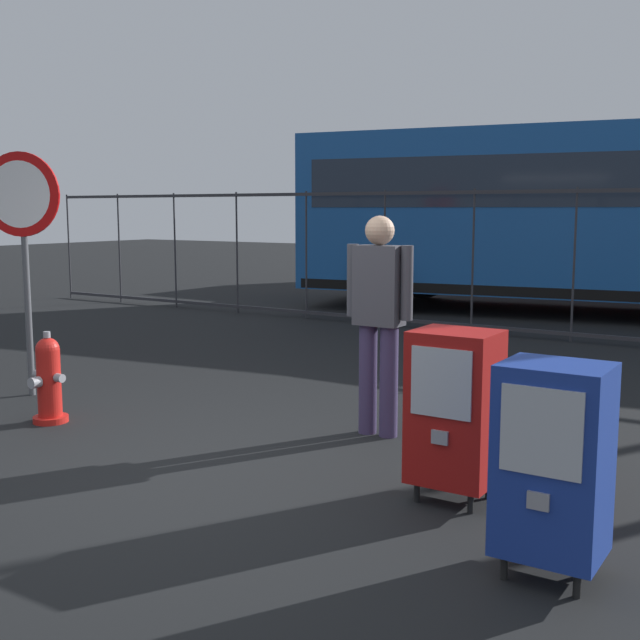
{
  "coord_description": "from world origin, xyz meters",
  "views": [
    {
      "loc": [
        3.45,
        -3.73,
        1.71
      ],
      "look_at": [
        0.3,
        1.2,
        0.9
      ],
      "focal_mm": 44.64,
      "sensor_mm": 36.0,
      "label": 1
    }
  ],
  "objects_px": {
    "newspaper_box_primary": "(455,407)",
    "pedestrian": "(379,312)",
    "stop_sign": "(22,222)",
    "traffic_cone": "(493,356)",
    "bus_near": "(625,210)",
    "fire_hydrant": "(49,380)",
    "newspaper_box_secondary": "(553,460)"
  },
  "relations": [
    {
      "from": "pedestrian",
      "to": "bus_near",
      "type": "distance_m",
      "value": 8.22
    },
    {
      "from": "pedestrian",
      "to": "traffic_cone",
      "type": "bearing_deg",
      "value": 88.29
    },
    {
      "from": "pedestrian",
      "to": "fire_hydrant",
      "type": "bearing_deg",
      "value": -155.15
    },
    {
      "from": "newspaper_box_secondary",
      "to": "traffic_cone",
      "type": "relative_size",
      "value": 1.92
    },
    {
      "from": "stop_sign",
      "to": "bus_near",
      "type": "relative_size",
      "value": 0.21
    },
    {
      "from": "newspaper_box_secondary",
      "to": "fire_hydrant",
      "type": "bearing_deg",
      "value": 172.57
    },
    {
      "from": "fire_hydrant",
      "to": "stop_sign",
      "type": "bearing_deg",
      "value": 150.45
    },
    {
      "from": "newspaper_box_primary",
      "to": "pedestrian",
      "type": "relative_size",
      "value": 0.61
    },
    {
      "from": "pedestrian",
      "to": "bus_near",
      "type": "height_order",
      "value": "bus_near"
    },
    {
      "from": "pedestrian",
      "to": "bus_near",
      "type": "xyz_separation_m",
      "value": [
        0.03,
        8.18,
        0.76
      ]
    },
    {
      "from": "newspaper_box_primary",
      "to": "stop_sign",
      "type": "bearing_deg",
      "value": 174.8
    },
    {
      "from": "newspaper_box_secondary",
      "to": "stop_sign",
      "type": "distance_m",
      "value": 5.38
    },
    {
      "from": "stop_sign",
      "to": "bus_near",
      "type": "bearing_deg",
      "value": 68.93
    },
    {
      "from": "fire_hydrant",
      "to": "pedestrian",
      "type": "xyz_separation_m",
      "value": [
        2.42,
        1.12,
        0.6
      ]
    },
    {
      "from": "pedestrian",
      "to": "bus_near",
      "type": "bearing_deg",
      "value": 89.77
    },
    {
      "from": "stop_sign",
      "to": "newspaper_box_secondary",
      "type": "bearing_deg",
      "value": -11.81
    },
    {
      "from": "pedestrian",
      "to": "newspaper_box_secondary",
      "type": "bearing_deg",
      "value": -42.58
    },
    {
      "from": "traffic_cone",
      "to": "bus_near",
      "type": "relative_size",
      "value": 0.05
    },
    {
      "from": "stop_sign",
      "to": "traffic_cone",
      "type": "xyz_separation_m",
      "value": [
        3.41,
        2.86,
        -1.34
      ]
    },
    {
      "from": "fire_hydrant",
      "to": "stop_sign",
      "type": "distance_m",
      "value": 1.65
    },
    {
      "from": "fire_hydrant",
      "to": "newspaper_box_primary",
      "type": "height_order",
      "value": "newspaper_box_primary"
    },
    {
      "from": "fire_hydrant",
      "to": "traffic_cone",
      "type": "distance_m",
      "value": 4.21
    },
    {
      "from": "newspaper_box_primary",
      "to": "stop_sign",
      "type": "height_order",
      "value": "stop_sign"
    },
    {
      "from": "traffic_cone",
      "to": "bus_near",
      "type": "distance_m",
      "value": 6.08
    },
    {
      "from": "fire_hydrant",
      "to": "traffic_cone",
      "type": "xyz_separation_m",
      "value": [
        2.48,
        3.39,
        -0.09
      ]
    },
    {
      "from": "newspaper_box_primary",
      "to": "traffic_cone",
      "type": "distance_m",
      "value": 3.42
    },
    {
      "from": "fire_hydrant",
      "to": "bus_near",
      "type": "bearing_deg",
      "value": 75.25
    },
    {
      "from": "newspaper_box_primary",
      "to": "pedestrian",
      "type": "distance_m",
      "value": 1.49
    },
    {
      "from": "fire_hydrant",
      "to": "newspaper_box_secondary",
      "type": "xyz_separation_m",
      "value": [
        4.23,
        -0.55,
        0.22
      ]
    },
    {
      "from": "fire_hydrant",
      "to": "traffic_cone",
      "type": "relative_size",
      "value": 1.41
    },
    {
      "from": "fire_hydrant",
      "to": "pedestrian",
      "type": "height_order",
      "value": "pedestrian"
    },
    {
      "from": "newspaper_box_secondary",
      "to": "traffic_cone",
      "type": "height_order",
      "value": "newspaper_box_secondary"
    }
  ]
}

